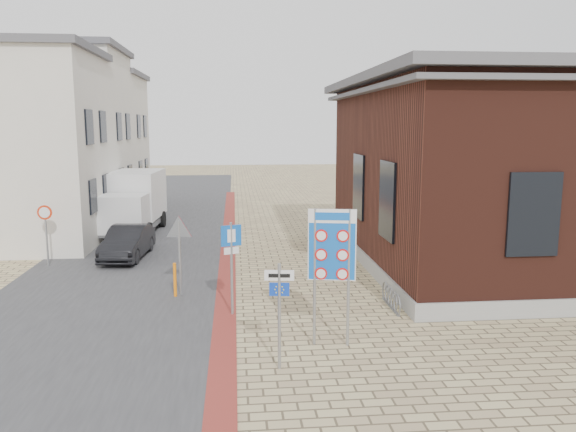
{
  "coord_description": "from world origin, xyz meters",
  "views": [
    {
      "loc": [
        -1.69,
        -12.65,
        5.09
      ],
      "look_at": [
        0.0,
        5.0,
        2.2
      ],
      "focal_mm": 35.0,
      "sensor_mm": 36.0,
      "label": 1
    }
  ],
  "objects": [
    {
      "name": "bike_rack",
      "position": [
        2.65,
        2.2,
        0.26
      ],
      "size": [
        0.08,
        1.8,
        0.6
      ],
      "color": "slate",
      "rests_on": "ground"
    },
    {
      "name": "brick_building",
      "position": [
        8.99,
        7.0,
        3.49
      ],
      "size": [
        13.0,
        13.0,
        6.8
      ],
      "color": "gray",
      "rests_on": "ground"
    },
    {
      "name": "townhouse_near",
      "position": [
        -10.99,
        12.0,
        4.17
      ],
      "size": [
        7.4,
        6.4,
        8.3
      ],
      "color": "silver",
      "rests_on": "ground"
    },
    {
      "name": "box_truck",
      "position": [
        -6.49,
        14.19,
        1.49
      ],
      "size": [
        2.64,
        5.65,
        2.89
      ],
      "rotation": [
        0.0,
        0.0,
        -0.07
      ],
      "color": "slate",
      "rests_on": "ground"
    },
    {
      "name": "road_strip",
      "position": [
        -5.5,
        15.0,
        0.01
      ],
      "size": [
        7.0,
        60.0,
        0.02
      ],
      "primitive_type": "cube",
      "color": "#38383A",
      "rests_on": "ground"
    },
    {
      "name": "parking_sign",
      "position": [
        -1.8,
        2.0,
        1.74
      ],
      "size": [
        0.54,
        0.23,
        2.54
      ],
      "rotation": [
        0.0,
        0.0,
        0.35
      ],
      "color": "gray",
      "rests_on": "ground"
    },
    {
      "name": "bollard",
      "position": [
        -3.5,
        3.76,
        0.52
      ],
      "size": [
        0.11,
        0.11,
        1.04
      ],
      "primitive_type": "cylinder",
      "rotation": [
        0.0,
        0.0,
        0.18
      ],
      "color": "orange",
      "rests_on": "ground"
    },
    {
      "name": "speed_sign",
      "position": [
        -8.5,
        8.0,
        1.49
      ],
      "size": [
        0.53,
        0.07,
        2.24
      ],
      "rotation": [
        0.0,
        0.0,
        -0.03
      ],
      "color": "gray",
      "rests_on": "ground"
    },
    {
      "name": "sedan",
      "position": [
        -5.82,
        8.97,
        0.62
      ],
      "size": [
        1.63,
        3.87,
        1.24
      ],
      "primitive_type": "imported",
      "rotation": [
        0.0,
        0.0,
        -0.08
      ],
      "color": "black",
      "rests_on": "ground"
    },
    {
      "name": "townhouse_mid",
      "position": [
        -10.99,
        18.0,
        4.57
      ],
      "size": [
        7.4,
        6.4,
        9.1
      ],
      "color": "silver",
      "rests_on": "ground"
    },
    {
      "name": "townhouse_far",
      "position": [
        -10.99,
        24.0,
        4.17
      ],
      "size": [
        7.4,
        6.4,
        8.3
      ],
      "color": "silver",
      "rests_on": "ground"
    },
    {
      "name": "curb_strip",
      "position": [
        -2.0,
        10.0,
        0.01
      ],
      "size": [
        0.6,
        40.0,
        0.02
      ],
      "primitive_type": "cube",
      "color": "maroon",
      "rests_on": "ground"
    },
    {
      "name": "yield_sign",
      "position": [
        -3.35,
        3.87,
        1.82
      ],
      "size": [
        0.85,
        0.08,
        2.39
      ],
      "rotation": [
        0.0,
        0.0,
        -0.02
      ],
      "color": "gray",
      "rests_on": "ground"
    },
    {
      "name": "essen_sign",
      "position": [
        -0.8,
        -1.5,
        1.49
      ],
      "size": [
        0.61,
        0.12,
        2.28
      ],
      "rotation": [
        0.0,
        0.0,
        -0.12
      ],
      "color": "gray",
      "rests_on": "ground"
    },
    {
      "name": "ground",
      "position": [
        0.0,
        0.0,
        0.0
      ],
      "size": [
        120.0,
        120.0,
        0.0
      ],
      "primitive_type": "plane",
      "color": "tan",
      "rests_on": "ground"
    },
    {
      "name": "border_sign",
      "position": [
        0.5,
        -0.32,
        2.33
      ],
      "size": [
        1.09,
        0.25,
        3.22
      ],
      "rotation": [
        0.0,
        0.0,
        -0.19
      ],
      "color": "gray",
      "rests_on": "ground"
    }
  ]
}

